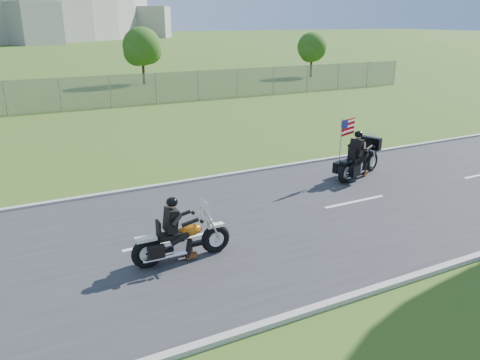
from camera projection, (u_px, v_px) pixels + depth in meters
name	position (u px, v px, depth m)	size (l,w,h in m)	color
ground	(238.00, 228.00, 12.54)	(420.00, 420.00, 0.00)	#3A5019
road	(238.00, 227.00, 12.53)	(120.00, 8.00, 0.04)	#28282B
curb_north	(184.00, 182.00, 15.94)	(120.00, 0.18, 0.12)	#9E9B93
curb_south	(331.00, 304.00, 9.11)	(120.00, 0.18, 0.12)	#9E9B93
fence	(5.00, 98.00, 26.94)	(60.00, 0.03, 2.00)	gray
tree_fence_near	(142.00, 48.00, 39.49)	(3.52, 3.28, 4.75)	#382316
tree_fence_far	(312.00, 49.00, 44.74)	(3.08, 2.87, 4.20)	#382316
motorcycle_lead	(181.00, 241.00, 10.69)	(2.39, 0.56, 1.61)	black
motorcycle_follow	(359.00, 161.00, 16.38)	(2.47, 1.27, 2.14)	black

